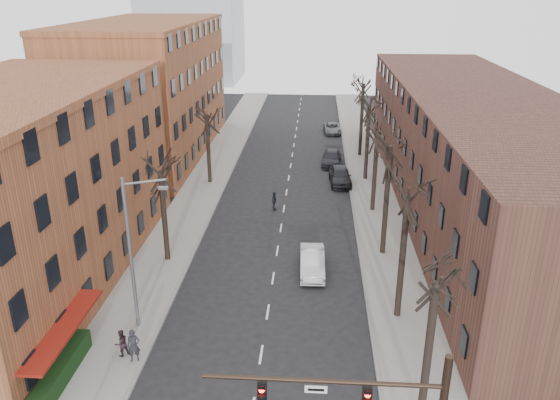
% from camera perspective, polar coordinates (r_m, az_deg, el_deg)
% --- Properties ---
extents(sidewalk_left, '(4.00, 90.00, 0.15)m').
position_cam_1_polar(sidewalk_left, '(54.73, -7.54, 2.21)').
color(sidewalk_left, gray).
rests_on(sidewalk_left, ground).
extents(sidewalk_right, '(4.00, 90.00, 0.15)m').
position_cam_1_polar(sidewalk_right, '(53.97, 9.38, 1.81)').
color(sidewalk_right, gray).
rests_on(sidewalk_right, ground).
extents(building_left_near, '(12.00, 26.00, 12.00)m').
position_cam_1_polar(building_left_near, '(37.78, -25.89, 0.62)').
color(building_left_near, brown).
rests_on(building_left_near, ground).
extents(building_left_far, '(12.00, 28.00, 14.00)m').
position_cam_1_polar(building_left_far, '(63.37, -13.53, 10.98)').
color(building_left_far, brown).
rests_on(building_left_far, ground).
extents(building_right, '(12.00, 50.00, 10.00)m').
position_cam_1_polar(building_right, '(49.28, 19.56, 4.93)').
color(building_right, '#4D2E24').
rests_on(building_right, ground).
extents(awning_left, '(1.20, 7.00, 0.15)m').
position_cam_1_polar(awning_left, '(30.65, -20.94, -16.41)').
color(awning_left, maroon).
rests_on(awning_left, ground).
extents(hedge, '(0.80, 6.00, 1.00)m').
position_cam_1_polar(hedge, '(29.61, -22.09, -16.53)').
color(hedge, black).
rests_on(hedge, sidewalk_left).
extents(tree_right_b, '(5.20, 5.20, 10.80)m').
position_cam_1_polar(tree_right_b, '(33.40, 12.10, -11.85)').
color(tree_right_b, black).
rests_on(tree_right_b, ground).
extents(tree_right_c, '(5.20, 5.20, 11.60)m').
position_cam_1_polar(tree_right_c, '(40.25, 10.63, -5.56)').
color(tree_right_c, black).
rests_on(tree_right_c, ground).
extents(tree_right_d, '(5.20, 5.20, 10.00)m').
position_cam_1_polar(tree_right_d, '(47.47, 9.61, -1.14)').
color(tree_right_d, black).
rests_on(tree_right_d, ground).
extents(tree_right_e, '(5.20, 5.20, 10.80)m').
position_cam_1_polar(tree_right_e, '(54.90, 8.87, 2.11)').
color(tree_right_e, black).
rests_on(tree_right_e, ground).
extents(tree_right_f, '(5.20, 5.20, 11.60)m').
position_cam_1_polar(tree_right_f, '(62.47, 8.30, 4.57)').
color(tree_right_f, black).
rests_on(tree_right_f, ground).
extents(tree_left_a, '(5.20, 5.20, 9.50)m').
position_cam_1_polar(tree_left_a, '(39.50, -11.62, -6.20)').
color(tree_left_a, black).
rests_on(tree_left_a, ground).
extents(tree_left_b, '(5.20, 5.20, 9.50)m').
position_cam_1_polar(tree_left_b, '(53.76, -7.32, 1.77)').
color(tree_left_b, black).
rests_on(tree_left_b, ground).
extents(streetlight, '(2.45, 0.22, 9.03)m').
position_cam_1_polar(streetlight, '(30.32, -15.11, -4.89)').
color(streetlight, slate).
rests_on(streetlight, ground).
extents(silver_sedan, '(1.76, 4.66, 1.52)m').
position_cam_1_polar(silver_sedan, '(36.95, 3.39, -6.48)').
color(silver_sedan, '#BABCC1').
rests_on(silver_sedan, ground).
extents(parked_car_near, '(2.25, 5.02, 1.68)m').
position_cam_1_polar(parked_car_near, '(53.21, 6.31, 2.56)').
color(parked_car_near, black).
rests_on(parked_car_near, ground).
extents(parked_car_mid, '(2.36, 5.08, 1.44)m').
position_cam_1_polar(parked_car_mid, '(58.94, 5.42, 4.39)').
color(parked_car_mid, black).
rests_on(parked_car_mid, ground).
extents(parked_car_far, '(2.35, 4.65, 1.26)m').
position_cam_1_polar(parked_car_far, '(71.79, 5.50, 7.48)').
color(parked_car_far, slate).
rests_on(parked_car_far, ground).
extents(pedestrian_a, '(0.74, 0.59, 1.79)m').
position_cam_1_polar(pedestrian_a, '(29.67, -15.04, -14.49)').
color(pedestrian_a, '#222129').
rests_on(pedestrian_a, sidewalk_left).
extents(pedestrian_b, '(0.92, 0.92, 1.50)m').
position_cam_1_polar(pedestrian_b, '(30.27, -16.25, -14.15)').
color(pedestrian_b, black).
rests_on(pedestrian_b, sidewalk_left).
extents(pedestrian_crossing, '(0.48, 1.00, 1.65)m').
position_cam_1_polar(pedestrian_crossing, '(46.70, -0.61, -0.11)').
color(pedestrian_crossing, black).
rests_on(pedestrian_crossing, ground).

